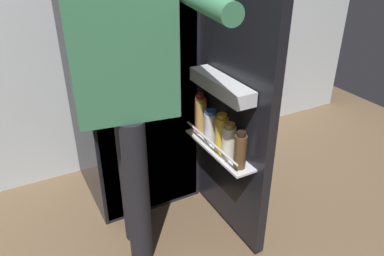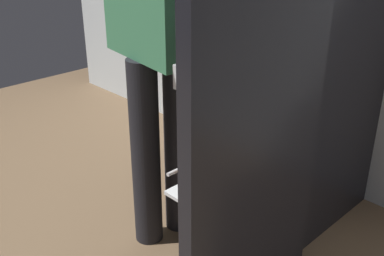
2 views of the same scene
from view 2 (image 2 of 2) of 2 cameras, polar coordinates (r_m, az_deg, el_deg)
name	(u,v)px [view 2 (image 2 of 2)]	position (r m, az deg, el deg)	size (l,w,h in m)	color
ground_plane	(194,252)	(2.02, 0.19, -15.14)	(5.19, 5.19, 0.00)	brown
refrigerator	(287,38)	(1.99, 11.72, 10.92)	(0.69, 1.27, 1.67)	black
person	(159,11)	(1.72, -4.09, 14.28)	(0.55, 0.79, 1.63)	black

